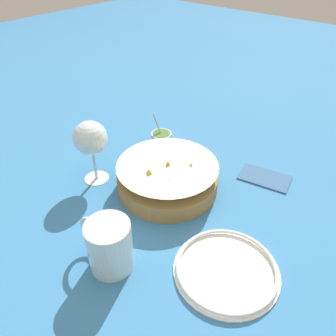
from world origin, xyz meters
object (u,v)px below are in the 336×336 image
(wine_glass, at_px, (90,140))
(side_plate, at_px, (226,269))
(food_basket, at_px, (168,178))
(sauce_cup, at_px, (161,138))
(beer_mug, at_px, (109,247))

(wine_glass, distance_m, side_plate, 0.44)
(food_basket, xyz_separation_m, side_plate, (-0.25, 0.12, -0.03))
(sauce_cup, bearing_deg, wine_glass, 85.19)
(sauce_cup, relative_size, side_plate, 0.45)
(beer_mug, bearing_deg, sauce_cup, -61.72)
(food_basket, height_order, wine_glass, wine_glass)
(food_basket, bearing_deg, beer_mug, 104.22)
(food_basket, distance_m, beer_mug, 0.26)
(sauce_cup, relative_size, beer_mug, 0.73)
(sauce_cup, height_order, beer_mug, beer_mug)
(sauce_cup, xyz_separation_m, beer_mug, (-0.22, 0.40, 0.03))
(food_basket, bearing_deg, wine_glass, 27.52)
(food_basket, distance_m, sauce_cup, 0.21)
(food_basket, relative_size, beer_mug, 1.97)
(side_plate, bearing_deg, food_basket, -25.52)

